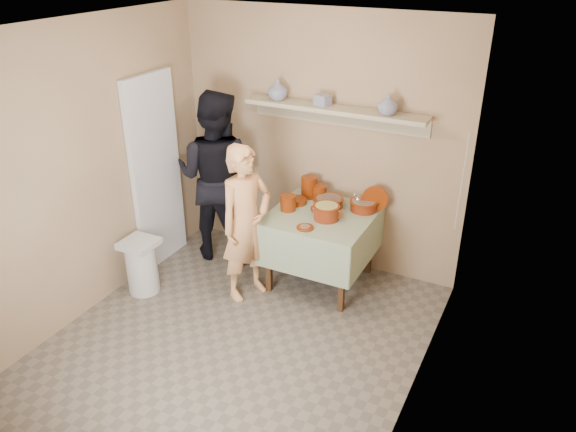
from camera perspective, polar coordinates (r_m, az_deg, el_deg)
The scene contains 22 objects.
ground at distance 4.97m, azimuth -5.59°, elevation -13.02°, with size 3.50×3.50×0.00m, color #6C6255.
tile_panel at distance 5.90m, azimuth -13.26°, elevation 4.33°, with size 0.06×0.70×2.00m, color silver.
plate_stack_a at distance 5.72m, azimuth 2.17°, elevation 2.96°, with size 0.16×0.16×0.22m, color #66230B.
plate_stack_b at distance 5.66m, azimuth 3.23°, elevation 2.33°, with size 0.13×0.13×0.16m, color #66230B.
bowl_stack at distance 5.45m, azimuth 0.00°, elevation 1.35°, with size 0.15×0.15×0.15m, color #66230B.
empty_bowl at distance 5.61m, azimuth 0.95°, elevation 1.55°, with size 0.19×0.19×0.06m, color #66230B.
propped_lid at distance 5.49m, azimuth 8.81°, elevation 1.73°, with size 0.25×0.25×0.02m, color #66230B.
vase_right at distance 5.18m, azimuth 10.12°, elevation 11.13°, with size 0.18×0.18×0.19m, color navy.
vase_left at distance 5.61m, azimuth -1.06°, elevation 12.74°, with size 0.20×0.20×0.21m, color navy.
ceramic_box at distance 5.42m, azimuth 3.52°, elevation 11.66°, with size 0.15×0.10×0.10m, color navy.
person_cook at distance 5.23m, azimuth -4.26°, elevation -0.75°, with size 0.56×0.37×1.53m, color #E39D62.
person_helper at distance 5.92m, azimuth -7.28°, elevation 4.00°, with size 0.89×0.69×1.82m, color black.
room_shell at distance 4.14m, azimuth -6.55°, elevation 4.50°, with size 3.04×3.54×2.62m.
serving_table at distance 5.47m, azimuth 3.43°, elevation -0.90°, with size 0.97×0.97×0.76m.
cazuela_meat_a at distance 5.54m, azimuth 4.15°, elevation 1.51°, with size 0.30×0.30×0.10m.
cazuela_meat_b at distance 5.50m, azimuth 7.69°, elevation 1.14°, with size 0.28×0.28×0.10m.
ladle at distance 5.49m, azimuth 7.13°, elevation 1.72°, with size 0.08×0.26×0.19m.
cazuela_rice at distance 5.28m, azimuth 3.92°, elevation 0.52°, with size 0.33×0.25×0.14m.
front_plate at distance 5.13m, azimuth 1.75°, elevation -1.16°, with size 0.16×0.16×0.03m.
wall_shelf at distance 5.43m, azimuth 4.84°, elevation 10.57°, with size 1.80×0.25×0.21m.
trash_bin at distance 5.66m, azimuth -14.63°, elevation -4.91°, with size 0.32×0.32×0.56m.
electrical_cord at distance 5.09m, azimuth 17.25°, elevation 3.32°, with size 0.01×0.05×0.90m.
Camera 1 is at (2.14, -3.20, 3.14)m, focal length 35.00 mm.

